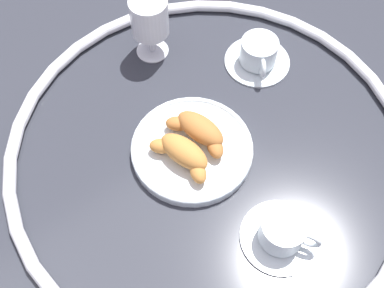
{
  "coord_description": "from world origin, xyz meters",
  "views": [
    {
      "loc": [
        -0.35,
        0.31,
        0.82
      ],
      "look_at": [
        0.02,
        0.03,
        0.03
      ],
      "focal_mm": 46.87,
      "sensor_mm": 36.0,
      "label": 1
    }
  ],
  "objects_px": {
    "coffee_cup_far": "(258,54)",
    "juice_glass_left": "(149,19)",
    "pastry_plate": "(192,149)",
    "croissant_small": "(183,154)",
    "coffee_cup_near": "(283,233)",
    "croissant_large": "(199,131)"
  },
  "relations": [
    {
      "from": "croissant_small",
      "to": "coffee_cup_near",
      "type": "relative_size",
      "value": 0.98
    },
    {
      "from": "croissant_small",
      "to": "coffee_cup_far",
      "type": "xyz_separation_m",
      "value": [
        0.1,
        -0.27,
        -0.01
      ]
    },
    {
      "from": "coffee_cup_far",
      "to": "croissant_large",
      "type": "bearing_deg",
      "value": 110.17
    },
    {
      "from": "pastry_plate",
      "to": "coffee_cup_far",
      "type": "relative_size",
      "value": 1.67
    },
    {
      "from": "pastry_plate",
      "to": "croissant_large",
      "type": "xyz_separation_m",
      "value": [
        0.01,
        -0.02,
        0.03
      ]
    },
    {
      "from": "coffee_cup_near",
      "to": "juice_glass_left",
      "type": "xyz_separation_m",
      "value": [
        0.47,
        -0.06,
        0.07
      ]
    },
    {
      "from": "pastry_plate",
      "to": "juice_glass_left",
      "type": "bearing_deg",
      "value": -18.48
    },
    {
      "from": "juice_glass_left",
      "to": "coffee_cup_far",
      "type": "bearing_deg",
      "value": -135.55
    },
    {
      "from": "croissant_large",
      "to": "coffee_cup_far",
      "type": "xyz_separation_m",
      "value": [
        0.08,
        -0.22,
        -0.01
      ]
    },
    {
      "from": "croissant_large",
      "to": "coffee_cup_near",
      "type": "bearing_deg",
      "value": 178.92
    },
    {
      "from": "coffee_cup_near",
      "to": "pastry_plate",
      "type": "bearing_deg",
      "value": 4.56
    },
    {
      "from": "croissant_small",
      "to": "coffee_cup_far",
      "type": "height_order",
      "value": "croissant_small"
    },
    {
      "from": "croissant_small",
      "to": "juice_glass_left",
      "type": "relative_size",
      "value": 0.95
    },
    {
      "from": "pastry_plate",
      "to": "juice_glass_left",
      "type": "height_order",
      "value": "juice_glass_left"
    },
    {
      "from": "croissant_large",
      "to": "croissant_small",
      "type": "xyz_separation_m",
      "value": [
        -0.02,
        0.05,
        0.0
      ]
    },
    {
      "from": "croissant_small",
      "to": "coffee_cup_far",
      "type": "bearing_deg",
      "value": -69.42
    },
    {
      "from": "croissant_large",
      "to": "coffee_cup_near",
      "type": "height_order",
      "value": "croissant_large"
    },
    {
      "from": "croissant_large",
      "to": "croissant_small",
      "type": "relative_size",
      "value": 1.0
    },
    {
      "from": "pastry_plate",
      "to": "coffee_cup_near",
      "type": "relative_size",
      "value": 1.67
    },
    {
      "from": "croissant_large",
      "to": "juice_glass_left",
      "type": "height_order",
      "value": "juice_glass_left"
    },
    {
      "from": "coffee_cup_near",
      "to": "coffee_cup_far",
      "type": "height_order",
      "value": "same"
    },
    {
      "from": "coffee_cup_far",
      "to": "juice_glass_left",
      "type": "distance_m",
      "value": 0.23
    }
  ]
}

